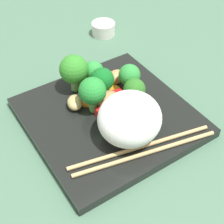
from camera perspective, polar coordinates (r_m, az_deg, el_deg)
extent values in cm
cube|color=#456A51|center=(56.59, -0.54, -2.13)|extent=(110.00, 110.00, 2.00)
cube|color=black|center=(55.32, -0.55, -0.85)|extent=(25.45, 25.45, 1.55)
ellipsoid|color=white|center=(48.85, 3.02, -1.11)|extent=(12.92, 12.70, 7.36)
cylinder|color=#6CA050|center=(58.84, -6.26, 4.82)|extent=(1.70, 1.88, 2.75)
sphere|color=#318227|center=(57.04, -6.49, 7.20)|extent=(4.96, 4.96, 4.96)
cylinder|color=#68A044|center=(59.87, -3.07, 5.46)|extent=(1.64, 1.76, 2.12)
sphere|color=#2D8B39|center=(58.23, -3.13, 6.99)|extent=(3.46, 3.46, 3.46)
cylinder|color=#71A450|center=(56.38, 4.04, 2.25)|extent=(1.50, 1.35, 1.74)
sphere|color=#2A6A21|center=(54.93, 3.86, 3.82)|extent=(3.68, 3.68, 3.68)
cylinder|color=#80AE54|center=(57.38, -1.71, 3.70)|extent=(1.85, 1.64, 2.45)
sphere|color=#136321|center=(55.72, -1.65, 5.53)|extent=(3.97, 3.97, 3.97)
cylinder|color=#5B9F46|center=(54.57, -3.35, 1.35)|extent=(2.19, 1.96, 2.86)
sphere|color=#248530|center=(52.83, -3.34, 3.60)|extent=(4.45, 4.45, 4.45)
cylinder|color=#70BD4F|center=(58.31, 2.89, 4.58)|extent=(1.76, 1.84, 2.61)
sphere|color=#2C8938|center=(56.79, 2.98, 6.30)|extent=(3.71, 3.71, 3.71)
cylinder|color=orange|center=(61.74, -4.05, 5.96)|extent=(3.39, 3.39, 0.62)
cylinder|color=orange|center=(58.59, 0.29, 3.69)|extent=(2.73, 2.73, 0.68)
cylinder|color=orange|center=(56.94, -4.18, 1.96)|extent=(4.18, 4.18, 0.44)
cube|color=red|center=(56.80, 1.02, 2.70)|extent=(2.25, 2.39, 1.52)
cube|color=red|center=(53.88, -1.19, -0.23)|extent=(2.58, 2.75, 1.34)
ellipsoid|color=tan|center=(60.12, 0.63, 5.96)|extent=(4.00, 3.31, 2.42)
ellipsoid|color=tan|center=(55.63, -6.33, 1.61)|extent=(3.67, 4.14, 1.94)
ellipsoid|color=tan|center=(55.39, -0.79, 2.20)|extent=(4.45, 4.20, 2.66)
cylinder|color=tan|center=(49.07, 5.87, -6.95)|extent=(22.09, 5.24, 0.61)
cylinder|color=tan|center=(49.87, 5.17, -5.77)|extent=(22.09, 5.24, 0.61)
cylinder|color=silver|center=(76.79, -1.47, 13.95)|extent=(5.13, 5.13, 2.76)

